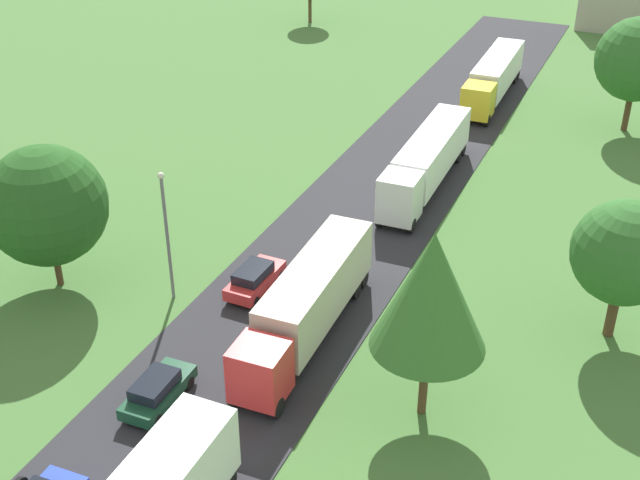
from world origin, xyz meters
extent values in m
cube|color=#2B2B30|center=(0.00, 24.50, 0.03)|extent=(10.00, 140.00, 0.06)
cube|color=white|center=(0.00, 18.17, 0.07)|extent=(0.16, 2.40, 0.01)
cube|color=white|center=(0.00, 26.11, 0.07)|extent=(0.16, 2.40, 0.01)
cube|color=white|center=(0.00, 33.82, 0.07)|extent=(0.16, 2.40, 0.01)
cube|color=white|center=(0.00, 40.20, 0.07)|extent=(0.16, 2.40, 0.01)
cube|color=white|center=(0.00, 47.30, 0.07)|extent=(0.16, 2.40, 0.01)
cube|color=white|center=(0.00, 53.90, 0.07)|extent=(0.16, 2.40, 0.01)
cube|color=white|center=(0.00, 61.70, 0.07)|extent=(0.16, 2.40, 0.01)
cube|color=white|center=(0.00, 68.02, 0.07)|extent=(0.16, 2.40, 0.01)
cube|color=white|center=(0.00, 75.37, 0.07)|extent=(0.16, 2.40, 0.01)
cube|color=white|center=(0.00, 82.21, 0.07)|extent=(0.16, 2.40, 0.01)
cylinder|color=black|center=(1.49, 17.83, 0.56)|extent=(0.35, 1.00, 1.00)
cube|color=red|center=(2.36, 23.21, 1.92)|extent=(2.51, 2.41, 2.72)
cube|color=black|center=(2.40, 22.10, 2.41)|extent=(2.10, 0.16, 1.20)
cube|color=beige|center=(2.16, 29.96, 2.35)|extent=(2.81, 10.54, 2.97)
cube|color=black|center=(2.16, 29.96, 0.66)|extent=(1.19, 9.97, 0.24)
cylinder|color=black|center=(3.43, 22.65, 0.56)|extent=(0.38, 1.01, 1.00)
cylinder|color=black|center=(1.33, 22.59, 0.56)|extent=(0.38, 1.01, 1.00)
cylinder|color=black|center=(3.12, 33.13, 0.56)|extent=(0.38, 1.01, 1.00)
cylinder|color=black|center=(1.02, 33.07, 0.56)|extent=(0.38, 1.01, 1.00)
cylinder|color=black|center=(3.08, 34.39, 0.56)|extent=(0.38, 1.01, 1.00)
cylinder|color=black|center=(0.98, 34.33, 0.56)|extent=(0.38, 1.01, 1.00)
cube|color=white|center=(2.57, 42.04, 2.07)|extent=(2.49, 2.57, 3.02)
cube|color=black|center=(2.60, 40.84, 2.61)|extent=(2.10, 0.14, 1.33)
cube|color=white|center=(2.43, 49.50, 2.22)|extent=(2.72, 11.76, 2.72)
cube|color=black|center=(2.43, 49.50, 0.66)|extent=(1.11, 11.15, 0.24)
cylinder|color=black|center=(3.64, 41.43, 0.56)|extent=(0.37, 1.01, 1.00)
cylinder|color=black|center=(1.54, 41.39, 0.56)|extent=(0.37, 1.01, 1.00)
cylinder|color=black|center=(3.41, 53.04, 0.56)|extent=(0.37, 1.01, 1.00)
cylinder|color=black|center=(1.31, 53.00, 0.56)|extent=(0.37, 1.01, 1.00)
cylinder|color=black|center=(3.39, 54.44, 0.56)|extent=(0.37, 1.01, 1.00)
cylinder|color=black|center=(1.29, 54.40, 0.56)|extent=(0.37, 1.01, 1.00)
cube|color=yellow|center=(2.62, 61.59, 1.88)|extent=(2.49, 2.66, 2.64)
cube|color=black|center=(2.65, 60.34, 2.36)|extent=(2.10, 0.14, 1.16)
cube|color=white|center=(2.47, 68.93, 2.19)|extent=(2.73, 11.43, 2.67)
cube|color=black|center=(2.47, 68.93, 0.66)|extent=(1.12, 10.83, 0.24)
cylinder|color=black|center=(3.68, 60.96, 0.56)|extent=(0.37, 1.01, 1.00)
cylinder|color=black|center=(1.58, 60.91, 0.56)|extent=(0.37, 1.01, 1.00)
cylinder|color=black|center=(3.45, 72.37, 0.56)|extent=(0.37, 1.01, 1.00)
cylinder|color=black|center=(1.35, 72.33, 0.56)|extent=(0.37, 1.01, 1.00)
cylinder|color=black|center=(3.42, 73.74, 0.56)|extent=(0.37, 1.01, 1.00)
cylinder|color=black|center=(1.32, 73.69, 0.56)|extent=(0.37, 1.01, 1.00)
cube|color=#19472D|center=(-2.00, 21.27, 0.68)|extent=(1.83, 4.22, 0.60)
cube|color=black|center=(-2.00, 21.07, 1.28)|extent=(1.51, 2.37, 0.59)
cylinder|color=black|center=(-2.80, 22.68, 0.38)|extent=(0.23, 0.64, 0.64)
cylinder|color=black|center=(-1.26, 22.71, 0.38)|extent=(0.23, 0.64, 0.64)
cylinder|color=black|center=(-2.74, 19.84, 0.38)|extent=(0.23, 0.64, 0.64)
cylinder|color=black|center=(-1.20, 19.87, 0.38)|extent=(0.23, 0.64, 0.64)
cube|color=red|center=(-2.32, 31.53, 0.72)|extent=(1.85, 4.32, 0.69)
cube|color=black|center=(-2.33, 31.32, 1.36)|extent=(1.53, 2.43, 0.58)
cylinder|color=black|center=(-3.06, 33.00, 0.38)|extent=(0.23, 0.64, 0.64)
cylinder|color=black|center=(-1.51, 32.97, 0.38)|extent=(0.23, 0.64, 0.64)
cylinder|color=black|center=(-3.13, 30.09, 0.38)|extent=(0.23, 0.64, 0.64)
cylinder|color=black|center=(-1.58, 30.06, 0.38)|extent=(0.23, 0.64, 0.64)
cylinder|color=slate|center=(-6.23, 29.09, 3.72)|extent=(0.18, 0.18, 7.44)
sphere|color=silver|center=(-6.23, 29.09, 7.56)|extent=(0.36, 0.36, 0.36)
cylinder|color=#513823|center=(16.52, 35.36, 1.50)|extent=(0.54, 0.54, 3.00)
sphere|color=#2D6628|center=(16.52, 35.36, 5.01)|extent=(5.37, 5.37, 5.37)
cylinder|color=#513823|center=(-12.95, 27.64, 1.29)|extent=(0.38, 0.38, 2.57)
sphere|color=#23561E|center=(-12.95, 27.64, 5.10)|extent=(6.74, 6.74, 6.74)
cylinder|color=#513823|center=(14.15, 64.75, 1.73)|extent=(0.50, 0.50, 3.46)
sphere|color=#2D6628|center=(14.15, 64.75, 5.93)|extent=(6.57, 6.57, 6.57)
cylinder|color=#513823|center=(-22.73, 83.86, 1.60)|extent=(0.38, 0.38, 3.20)
cylinder|color=#513823|center=(9.39, 25.70, 1.92)|extent=(0.40, 0.40, 3.83)
cone|color=#38702D|center=(9.39, 25.70, 6.66)|extent=(5.13, 5.13, 5.65)
camera|label=1|loc=(16.85, -2.79, 26.00)|focal=46.36mm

